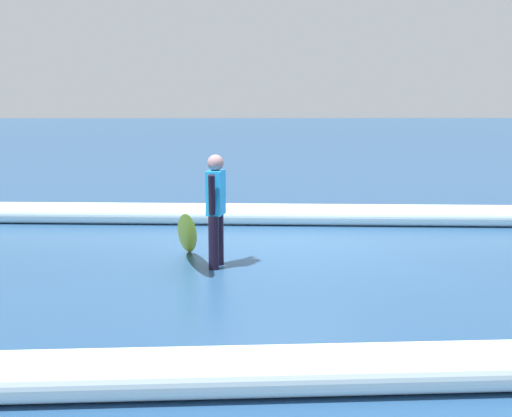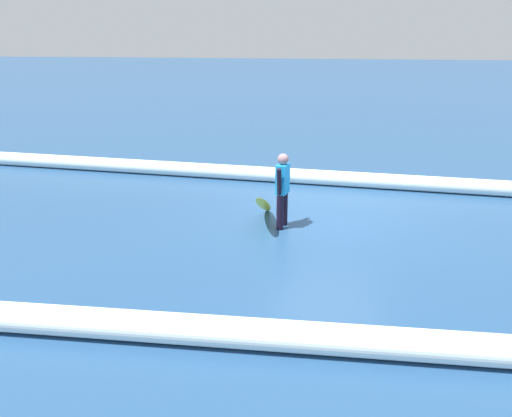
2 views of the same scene
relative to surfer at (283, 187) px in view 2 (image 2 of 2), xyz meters
The scene contains 5 objects.
ground_plane 1.44m from the surfer, 142.61° to the right, with size 148.65×148.65×0.00m, color navy.
surfer is the anchor object (origin of this frame).
surfboard 0.59m from the surfer, 11.95° to the right, with size 0.34×1.83×0.91m.
wave_crest_foreground 3.42m from the surfer, 85.11° to the right, with size 0.39×0.39×18.97m, color white.
wave_crest_midground 4.39m from the surfer, 87.35° to the left, with size 0.40×0.40×17.76m, color white.
Camera 2 is at (-0.18, 10.53, 3.77)m, focal length 36.04 mm.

